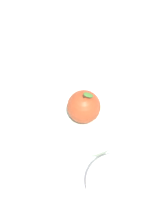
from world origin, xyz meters
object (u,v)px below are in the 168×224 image
object	(u,v)px
dinner_plate	(84,114)
apple	(84,107)
knife	(31,88)
side_bowl	(115,184)

from	to	relation	value
dinner_plate	apple	size ratio (longest dim) A/B	2.40
dinner_plate	knife	world-z (taller)	dinner_plate
apple	knife	world-z (taller)	apple
apple	dinner_plate	bearing A→B (deg)	84.09
apple	knife	xyz separation A→B (m)	(-0.14, 0.10, -0.06)
apple	side_bowl	bearing A→B (deg)	-70.53
dinner_plate	apple	xyz separation A→B (m)	(-0.00, -0.01, 0.05)
dinner_plate	knife	xyz separation A→B (m)	(-0.15, 0.09, -0.01)
dinner_plate	side_bowl	xyz separation A→B (m)	(0.06, -0.19, 0.01)
dinner_plate	side_bowl	size ratio (longest dim) A/B	1.80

